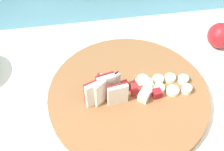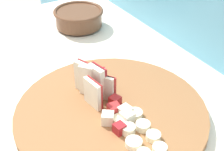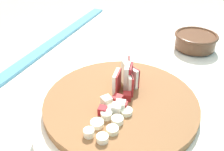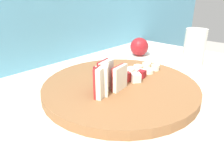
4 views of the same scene
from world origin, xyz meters
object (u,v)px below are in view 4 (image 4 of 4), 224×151
object	(u,v)px
apple_wedge_fan	(106,78)
small_jar	(194,49)
apple_dice_pile	(128,75)
banana_slice_rows	(139,70)
whole_apple	(139,47)
cutting_board	(120,86)

from	to	relation	value
apple_wedge_fan	small_jar	world-z (taller)	small_jar
apple_wedge_fan	apple_dice_pile	distance (m)	0.09
banana_slice_rows	small_jar	bearing A→B (deg)	-19.24
small_jar	banana_slice_rows	bearing A→B (deg)	160.76
apple_wedge_fan	apple_dice_pile	world-z (taller)	apple_wedge_fan
apple_wedge_fan	whole_apple	size ratio (longest dim) A/B	1.39
cutting_board	apple_dice_pile	size ratio (longest dim) A/B	4.07
apple_wedge_fan	apple_dice_pile	bearing A→B (deg)	4.03
cutting_board	apple_wedge_fan	xyz separation A→B (m)	(-0.06, -0.01, 0.04)
banana_slice_rows	whole_apple	world-z (taller)	whole_apple
banana_slice_rows	whole_apple	xyz separation A→B (m)	(0.19, 0.13, 0.01)
whole_apple	apple_dice_pile	bearing A→B (deg)	-150.43
small_jar	whole_apple	xyz separation A→B (m)	(-0.00, 0.20, -0.03)
cutting_board	apple_dice_pile	xyz separation A→B (m)	(0.03, -0.00, 0.02)
apple_dice_pile	banana_slice_rows	bearing A→B (deg)	5.07
apple_dice_pile	small_jar	distance (m)	0.26
whole_apple	banana_slice_rows	bearing A→B (deg)	-144.67
cutting_board	small_jar	bearing A→B (deg)	-12.81
cutting_board	small_jar	distance (m)	0.29
cutting_board	apple_wedge_fan	distance (m)	0.07
cutting_board	banana_slice_rows	bearing A→B (deg)	2.78
apple_dice_pile	banana_slice_rows	xyz separation A→B (m)	(0.06, 0.00, -0.00)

